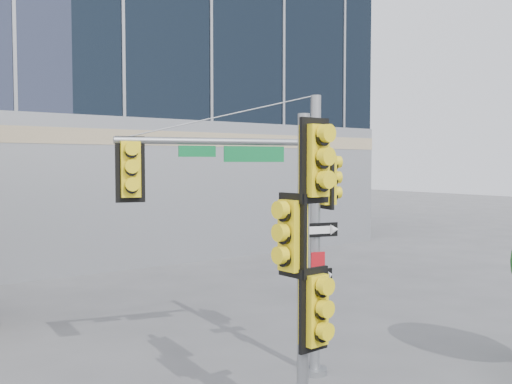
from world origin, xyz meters
TOP-DOWN VIEW (x-y plane):
  - main_signal_pole at (-0.48, 1.59)m, footprint 4.19×1.50m
  - secondary_signal_pole at (-1.61, -0.75)m, footprint 0.86×0.64m

SIDE VIEW (x-z plane):
  - secondary_signal_pole at x=-1.61m, z-range 0.43..5.38m
  - main_signal_pole at x=-0.48m, z-range 0.66..6.20m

